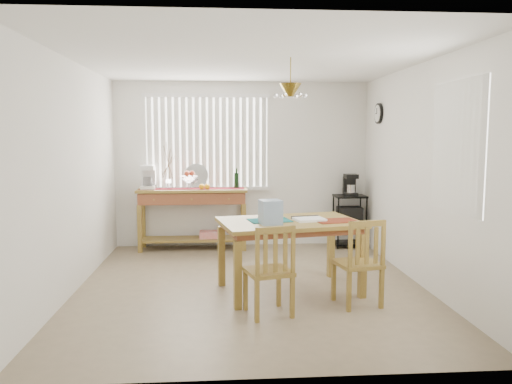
{
  "coord_description": "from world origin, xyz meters",
  "views": [
    {
      "loc": [
        -0.35,
        -5.68,
        1.76
      ],
      "look_at": [
        0.1,
        0.55,
        1.05
      ],
      "focal_mm": 35.0,
      "sensor_mm": 36.0,
      "label": 1
    }
  ],
  "objects": [
    {
      "name": "room_shell",
      "position": [
        0.0,
        0.02,
        1.69
      ],
      "size": [
        4.2,
        4.7,
        2.7
      ],
      "color": "white",
      "rests_on": "ground"
    },
    {
      "name": "table_items",
      "position": [
        0.3,
        -0.38,
        0.91
      ],
      "size": [
        1.24,
        0.55,
        0.26
      ],
      "color": "#126468",
      "rests_on": "dining_table"
    },
    {
      "name": "dining_table",
      "position": [
        0.42,
        -0.22,
        0.72
      ],
      "size": [
        1.68,
        1.25,
        0.81
      ],
      "color": "olive",
      "rests_on": "ground"
    },
    {
      "name": "wire_cart",
      "position": [
        1.69,
        2.0,
        0.49
      ],
      "size": [
        0.48,
        0.39,
        0.82
      ],
      "color": "black",
      "rests_on": "ground"
    },
    {
      "name": "chair_left",
      "position": [
        0.13,
        -0.97,
        0.45
      ],
      "size": [
        0.51,
        0.51,
        0.91
      ],
      "color": "olive",
      "rests_on": "ground"
    },
    {
      "name": "sideboard",
      "position": [
        -0.77,
        1.99,
        0.71
      ],
      "size": [
        1.68,
        0.47,
        0.94
      ],
      "color": "olive",
      "rests_on": "ground"
    },
    {
      "name": "sideboard_items",
      "position": [
        -1.07,
        2.01,
        1.09
      ],
      "size": [
        1.59,
        0.4,
        0.72
      ],
      "color": "maroon",
      "rests_on": "sideboard"
    },
    {
      "name": "chair_right",
      "position": [
        1.08,
        -0.75,
        0.45
      ],
      "size": [
        0.5,
        0.5,
        0.92
      ],
      "color": "olive",
      "rests_on": "ground"
    },
    {
      "name": "ground",
      "position": [
        0.0,
        0.0,
        -0.01
      ],
      "size": [
        4.0,
        4.5,
        0.01
      ],
      "primitive_type": "cube",
      "color": "gray"
    },
    {
      "name": "cart_items",
      "position": [
        1.69,
        2.01,
        0.98
      ],
      "size": [
        0.19,
        0.23,
        0.34
      ],
      "color": "black",
      "rests_on": "wire_cart"
    }
  ]
}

